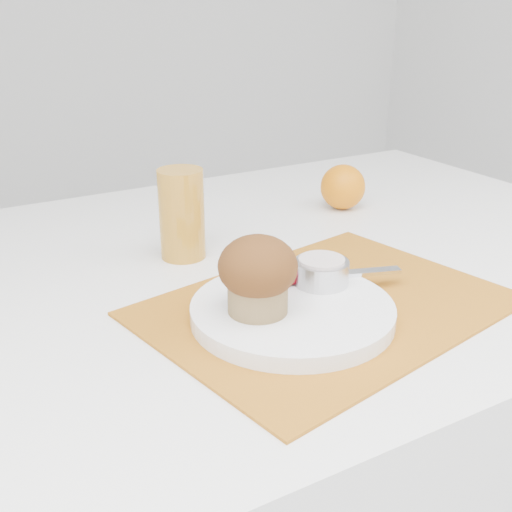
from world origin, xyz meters
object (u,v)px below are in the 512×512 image
juice_glass (182,214)px  table (258,473)px  orange (343,187)px  plate (292,311)px  muffin (258,274)px

juice_glass → table: bearing=-31.0°
orange → juice_glass: 0.32m
table → juice_glass: bearing=149.0°
plate → orange: (0.29, 0.29, 0.02)m
table → plate: 0.43m
plate → juice_glass: juice_glass is taller
table → juice_glass: (-0.09, 0.05, 0.44)m
plate → juice_glass: size_ratio=1.83×
orange → juice_glass: bearing=-169.0°
orange → juice_glass: size_ratio=0.61×
orange → muffin: bearing=-138.9°
orange → plate: bearing=-134.6°
plate → muffin: (-0.04, 0.00, 0.05)m
table → orange: orange is taller
plate → orange: 0.42m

